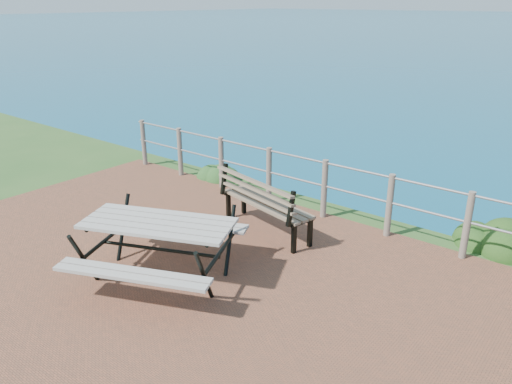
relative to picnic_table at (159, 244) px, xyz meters
The scene contains 6 objects.
ground 0.87m from the picnic_table, 27.41° to the right, with size 10.00×7.00×0.12m, color brown.
safety_railing 3.09m from the picnic_table, 78.31° to the left, with size 9.40×0.10×1.00m.
picnic_table is the anchor object (origin of this frame).
park_bench 1.99m from the picnic_table, 83.38° to the left, with size 1.77×0.79×0.97m.
shrub_lip_west 3.95m from the picnic_table, 123.34° to the left, with size 0.73×0.73×0.45m, color #1D4E20.
shrub_lip_east 4.82m from the picnic_table, 49.69° to the left, with size 0.88×0.88×0.66m, color #224816.
Camera 1 is at (3.93, -3.38, 3.44)m, focal length 35.00 mm.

